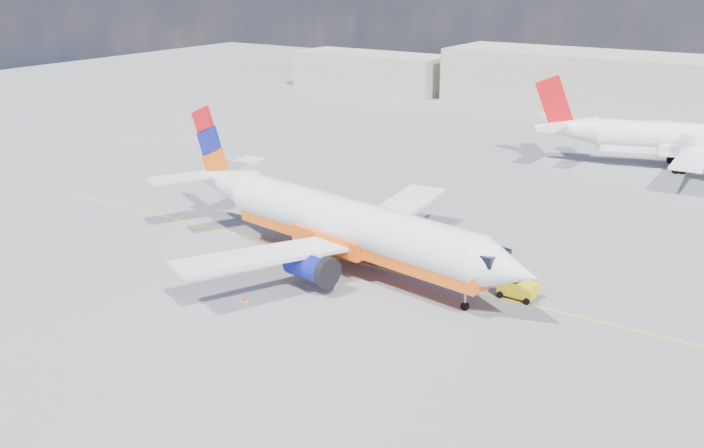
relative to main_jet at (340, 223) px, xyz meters
The scene contains 8 objects.
ground 4.99m from the main_jet, 27.61° to the right, with size 240.00×240.00×0.00m, color slate.
taxi_line 4.84m from the main_jet, 20.68° to the left, with size 70.00×0.15×0.01m, color yellow.
terminal_main 73.73m from the main_jet, 83.51° to the left, with size 70.00×14.00×8.00m, color #B0A997.
terminal_annex 81.69m from the main_jet, 120.67° to the left, with size 26.00×10.00×6.00m, color #B0A997.
main_jet is the anchor object (origin of this frame).
second_jet 45.12m from the main_jet, 71.36° to the left, with size 30.66×23.28×9.31m.
gse_tug 12.88m from the main_jet, ahead, with size 2.42×1.54×1.70m.
traffic_cone 9.04m from the main_jet, 101.49° to the right, with size 0.37×0.37×0.51m.
Camera 1 is at (26.05, -41.03, 20.66)m, focal length 40.00 mm.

